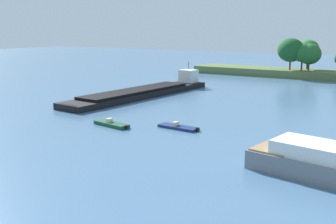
% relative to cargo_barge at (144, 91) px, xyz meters
% --- Properties ---
extents(treeline_island, '(55.62, 11.28, 10.42)m').
position_rel_cargo_barge_xyz_m(treeline_island, '(16.18, 47.60, 2.60)').
color(treeline_island, '#566B3D').
rests_on(treeline_island, ground).
extents(cargo_barge, '(8.52, 37.32, 5.67)m').
position_rel_cargo_barge_xyz_m(cargo_barge, '(0.00, 0.00, 0.00)').
color(cargo_barge, black).
rests_on(cargo_barge, ground).
extents(small_motorboat, '(6.00, 2.46, 0.97)m').
position_rel_cargo_barge_xyz_m(small_motorboat, '(11.07, -22.77, -0.60)').
color(small_motorboat, '#19472D').
rests_on(small_motorboat, ground).
extents(fishing_skiff, '(5.90, 1.99, 0.85)m').
position_rel_cargo_barge_xyz_m(fishing_skiff, '(19.44, -19.14, -0.66)').
color(fishing_skiff, navy).
rests_on(fishing_skiff, ground).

